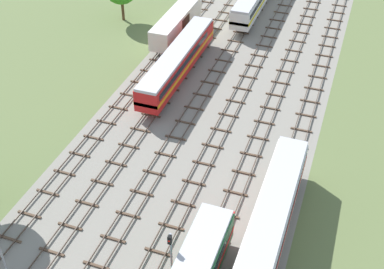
# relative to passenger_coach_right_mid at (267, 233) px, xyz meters

# --- Properties ---
(ground_plane) EXTENTS (480.00, 480.00, 0.00)m
(ground_plane) POSITION_rel_passenger_coach_right_mid_xyz_m (-10.53, 18.60, -2.61)
(ground_plane) COLOR #5B6B3D
(ballast_bed) EXTENTS (25.06, 176.00, 0.01)m
(ballast_bed) POSITION_rel_passenger_coach_right_mid_xyz_m (-10.53, 18.60, -2.61)
(ballast_bed) COLOR gray
(ballast_bed) RESTS_ON ground
(track_far_left) EXTENTS (2.40, 126.00, 0.29)m
(track_far_left) POSITION_rel_passenger_coach_right_mid_xyz_m (-21.06, 19.60, -2.48)
(track_far_left) COLOR #47382D
(track_far_left) RESTS_ON ground
(track_left) EXTENTS (2.40, 126.00, 0.29)m
(track_left) POSITION_rel_passenger_coach_right_mid_xyz_m (-16.85, 19.60, -2.48)
(track_left) COLOR #47382D
(track_left) RESTS_ON ground
(track_centre_left) EXTENTS (2.40, 126.00, 0.29)m
(track_centre_left) POSITION_rel_passenger_coach_right_mid_xyz_m (-12.63, 19.60, -2.48)
(track_centre_left) COLOR #47382D
(track_centre_left) RESTS_ON ground
(track_centre) EXTENTS (2.40, 126.00, 0.29)m
(track_centre) POSITION_rel_passenger_coach_right_mid_xyz_m (-8.42, 19.60, -2.48)
(track_centre) COLOR #47382D
(track_centre) RESTS_ON ground
(track_centre_right) EXTENTS (2.40, 126.00, 0.29)m
(track_centre_right) POSITION_rel_passenger_coach_right_mid_xyz_m (-4.21, 19.60, -2.48)
(track_centre_right) COLOR #47382D
(track_centre_right) RESTS_ON ground
(track_right) EXTENTS (2.40, 126.00, 0.29)m
(track_right) POSITION_rel_passenger_coach_right_mid_xyz_m (-0.00, 19.60, -2.48)
(track_right) COLOR #47382D
(track_right) RESTS_ON ground
(passenger_coach_right_mid) EXTENTS (2.96, 22.00, 3.80)m
(passenger_coach_right_mid) POSITION_rel_passenger_coach_right_mid_xyz_m (0.00, 0.00, 0.00)
(passenger_coach_right_mid) COLOR white
(passenger_coach_right_mid) RESTS_ON ground
(diesel_railcar_left_midfar) EXTENTS (2.96, 20.50, 3.80)m
(diesel_railcar_left_midfar) POSITION_rel_passenger_coach_right_mid_xyz_m (-16.85, 23.85, -0.02)
(diesel_railcar_left_midfar) COLOR red
(diesel_railcar_left_midfar) RESTS_ON ground
(freight_boxcar_far_left_far) EXTENTS (2.87, 14.00, 3.60)m
(freight_boxcar_far_left_far) POSITION_rel_passenger_coach_right_mid_xyz_m (-21.05, 34.40, -0.16)
(freight_boxcar_far_left_far) COLOR beige
(freight_boxcar_far_left_far) RESTS_ON ground
(signal_post_near) EXTENTS (0.28, 0.47, 5.45)m
(signal_post_near) POSITION_rel_passenger_coach_right_mid_xyz_m (-6.32, -5.03, 0.84)
(signal_post_near) COLOR gray
(signal_post_near) RESTS_ON ground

